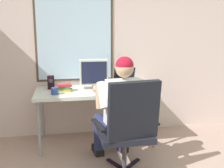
# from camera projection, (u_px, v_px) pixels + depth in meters

# --- Properties ---
(wall_rear) EXTENTS (5.40, 0.08, 2.75)m
(wall_rear) POSITION_uv_depth(u_px,v_px,m) (108.00, 40.00, 3.89)
(wall_rear) COLOR beige
(wall_rear) RESTS_ON ground
(desk) EXTENTS (1.57, 0.73, 0.74)m
(desk) POSITION_uv_depth(u_px,v_px,m) (96.00, 93.00, 3.58)
(desk) COLOR gray
(desk) RESTS_ON ground
(office_chair) EXTENTS (0.68, 0.62, 1.05)m
(office_chair) POSITION_uv_depth(u_px,v_px,m) (129.00, 125.00, 2.73)
(office_chair) COLOR black
(office_chair) RESTS_ON ground
(person_seated) EXTENTS (0.57, 0.80, 1.25)m
(person_seated) POSITION_uv_depth(u_px,v_px,m) (120.00, 110.00, 2.97)
(person_seated) COLOR navy
(person_seated) RESTS_ON ground
(crt_monitor) EXTENTS (0.37, 0.25, 0.40)m
(crt_monitor) POSITION_uv_depth(u_px,v_px,m) (94.00, 73.00, 3.52)
(crt_monitor) COLOR beige
(crt_monitor) RESTS_ON desk
(laptop) EXTENTS (0.36, 0.37, 0.26)m
(laptop) POSITION_uv_depth(u_px,v_px,m) (127.00, 82.00, 3.73)
(laptop) COLOR black
(laptop) RESTS_ON desk
(wine_glass) EXTENTS (0.08, 0.08, 0.13)m
(wine_glass) POSITION_uv_depth(u_px,v_px,m) (116.00, 85.00, 3.41)
(wine_glass) COLOR silver
(wine_glass) RESTS_ON desk
(desk_speaker) EXTENTS (0.09, 0.09, 0.18)m
(desk_speaker) POSITION_uv_depth(u_px,v_px,m) (51.00, 82.00, 3.60)
(desk_speaker) COLOR black
(desk_speaker) RESTS_ON desk
(book_stack) EXTENTS (0.21, 0.15, 0.09)m
(book_stack) POSITION_uv_depth(u_px,v_px,m) (64.00, 88.00, 3.47)
(book_stack) COLOR #A99029
(book_stack) RESTS_ON desk
(coffee_mug) EXTENTS (0.09, 0.09, 0.09)m
(coffee_mug) POSITION_uv_depth(u_px,v_px,m) (55.00, 91.00, 3.30)
(coffee_mug) COLOR navy
(coffee_mug) RESTS_ON desk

